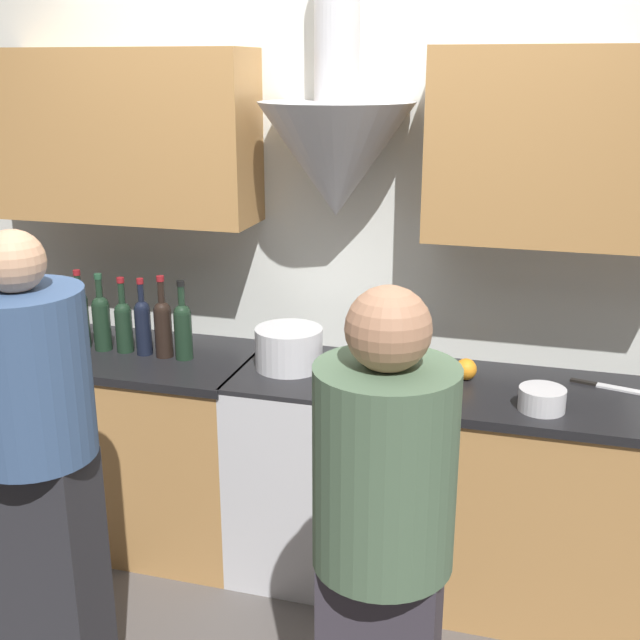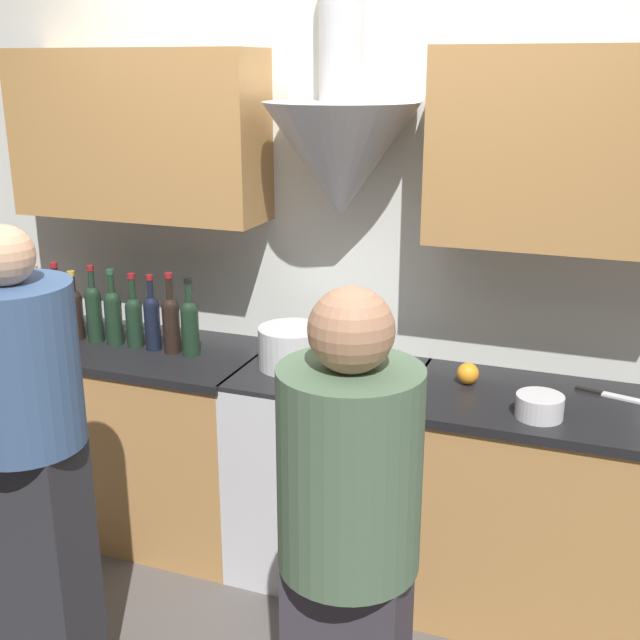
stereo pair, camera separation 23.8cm
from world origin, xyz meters
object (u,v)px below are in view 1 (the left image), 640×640
object	(u,v)px
wine_bottle_4	(101,319)
stock_pot	(289,348)
wine_bottle_6	(143,324)
wine_bottle_8	(183,328)
orange_fruit	(466,369)
wine_bottle_2	(60,317)
wine_bottle_7	(163,325)
mixing_bowl	(365,367)
wine_bottle_3	(81,316)
person_foreground_right	(382,549)
wine_bottle_5	(124,323)
stove_range	(327,470)
saucepan	(542,399)
person_foreground_left	(38,467)
wine_bottle_0	(21,314)
wine_bottle_1	(42,312)

from	to	relation	value
wine_bottle_4	stock_pot	size ratio (longest dim) A/B	1.23
wine_bottle_6	wine_bottle_8	world-z (taller)	wine_bottle_8
wine_bottle_4	orange_fruit	distance (m)	1.56
wine_bottle_2	wine_bottle_7	bearing A→B (deg)	-0.89
wine_bottle_2	mixing_bowl	bearing A→B (deg)	-0.36
wine_bottle_3	orange_fruit	distance (m)	1.67
person_foreground_right	wine_bottle_5	bearing A→B (deg)	140.80
stove_range	wine_bottle_2	world-z (taller)	wine_bottle_2
wine_bottle_3	saucepan	world-z (taller)	wine_bottle_3
wine_bottle_7	wine_bottle_3	bearing A→B (deg)	178.68
mixing_bowl	person_foreground_left	bearing A→B (deg)	-128.61
wine_bottle_0	wine_bottle_6	bearing A→B (deg)	0.76
wine_bottle_3	wine_bottle_7	world-z (taller)	wine_bottle_7
wine_bottle_4	mixing_bowl	size ratio (longest dim) A/B	1.40
wine_bottle_4	wine_bottle_3	bearing A→B (deg)	178.38
wine_bottle_0	wine_bottle_3	size ratio (longest dim) A/B	0.93
mixing_bowl	saucepan	xyz separation A→B (m)	(0.68, -0.14, -0.00)
wine_bottle_0	orange_fruit	distance (m)	1.96
wine_bottle_0	wine_bottle_3	xyz separation A→B (m)	(0.29, 0.01, 0.01)
wine_bottle_5	person_foreground_right	world-z (taller)	person_foreground_right
person_foreground_left	saucepan	bearing A→B (deg)	30.36
wine_bottle_6	orange_fruit	world-z (taller)	wine_bottle_6
stove_range	stock_pot	bearing A→B (deg)	179.16
wine_bottle_0	wine_bottle_8	xyz separation A→B (m)	(0.78, 0.00, 0.00)
wine_bottle_7	orange_fruit	distance (m)	1.27
person_foreground_right	stove_range	bearing A→B (deg)	112.34
wine_bottle_8	person_foreground_right	distance (m)	1.55
wine_bottle_5	mixing_bowl	bearing A→B (deg)	-0.64
stove_range	wine_bottle_3	world-z (taller)	wine_bottle_3
saucepan	person_foreground_right	distance (m)	1.04
wine_bottle_6	stock_pot	xyz separation A→B (m)	(0.65, 0.02, -0.05)
wine_bottle_2	wine_bottle_8	bearing A→B (deg)	-0.91
stove_range	wine_bottle_4	distance (m)	1.16
wine_bottle_0	person_foreground_left	distance (m)	1.27
person_foreground_left	person_foreground_right	xyz separation A→B (m)	(1.10, -0.09, -0.03)
wine_bottle_2	orange_fruit	size ratio (longest dim) A/B	3.69
wine_bottle_0	mixing_bowl	size ratio (longest dim) A/B	1.34
wine_bottle_3	person_foreground_right	distance (m)	1.93
wine_bottle_0	wine_bottle_4	world-z (taller)	wine_bottle_4
wine_bottle_0	wine_bottle_1	distance (m)	0.10
wine_bottle_5	stock_pot	xyz separation A→B (m)	(0.74, 0.01, -0.04)
wine_bottle_5	wine_bottle_6	world-z (taller)	wine_bottle_6
wine_bottle_0	wine_bottle_7	distance (m)	0.69
wine_bottle_4	wine_bottle_5	size ratio (longest dim) A/B	1.03
wine_bottle_5	wine_bottle_6	distance (m)	0.10
wine_bottle_7	person_foreground_left	distance (m)	1.02
wine_bottle_1	orange_fruit	xyz separation A→B (m)	(1.86, 0.07, -0.10)
wine_bottle_7	stock_pot	world-z (taller)	wine_bottle_7
wine_bottle_7	wine_bottle_0	bearing A→B (deg)	-179.56
stove_range	orange_fruit	xyz separation A→B (m)	(0.55, 0.07, 0.49)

